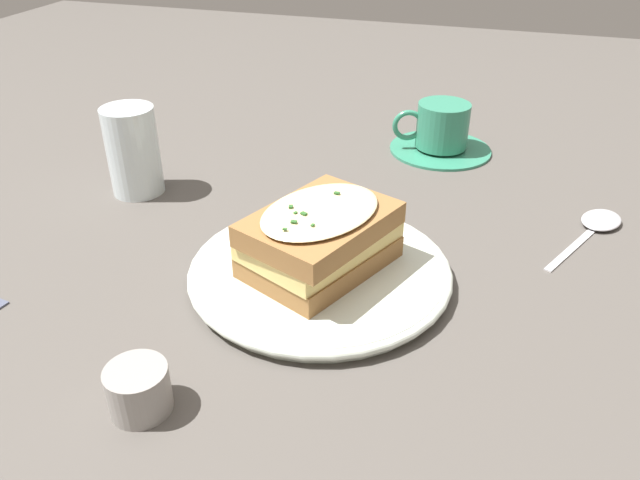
# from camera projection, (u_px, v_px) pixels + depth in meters

# --- Properties ---
(ground_plane) EXTENTS (2.40, 2.40, 0.00)m
(ground_plane) POSITION_uv_depth(u_px,v_px,m) (329.00, 295.00, 0.61)
(ground_plane) COLOR #514C47
(dinner_plate) EXTENTS (0.26, 0.26, 0.02)m
(dinner_plate) POSITION_uv_depth(u_px,v_px,m) (320.00, 271.00, 0.63)
(dinner_plate) COLOR silver
(dinner_plate) RESTS_ON ground_plane
(sandwich) EXTENTS (0.18, 0.15, 0.07)m
(sandwich) POSITION_uv_depth(u_px,v_px,m) (320.00, 238.00, 0.60)
(sandwich) COLOR olive
(sandwich) RESTS_ON dinner_plate
(teacup_with_saucer) EXTENTS (0.15, 0.15, 0.07)m
(teacup_with_saucer) POSITION_uv_depth(u_px,v_px,m) (441.00, 132.00, 0.90)
(teacup_with_saucer) COLOR #338466
(teacup_with_saucer) RESTS_ON ground_plane
(water_glass) EXTENTS (0.06, 0.06, 0.11)m
(water_glass) POSITION_uv_depth(u_px,v_px,m) (133.00, 151.00, 0.77)
(water_glass) COLOR silver
(water_glass) RESTS_ON ground_plane
(spoon) EXTENTS (0.16, 0.09, 0.01)m
(spoon) POSITION_uv_depth(u_px,v_px,m) (598.00, 223.00, 0.72)
(spoon) COLOR silver
(spoon) RESTS_ON ground_plane
(condiment_pot) EXTENTS (0.05, 0.05, 0.04)m
(condiment_pot) POSITION_uv_depth(u_px,v_px,m) (139.00, 389.00, 0.47)
(condiment_pot) COLOR gray
(condiment_pot) RESTS_ON ground_plane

